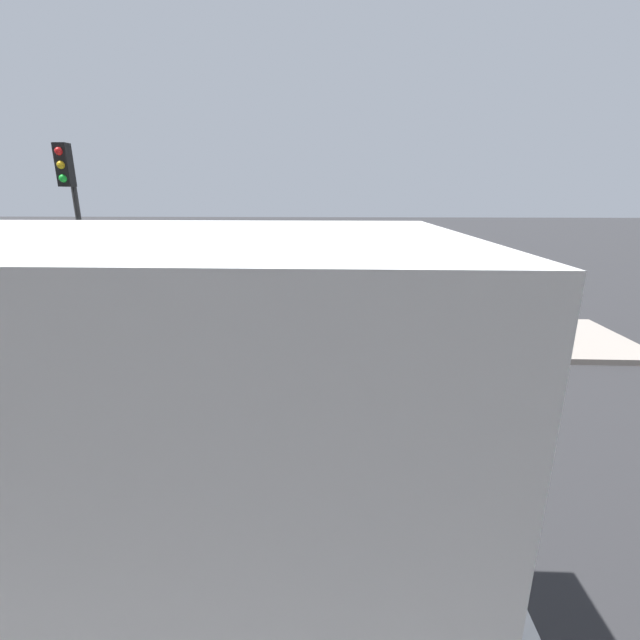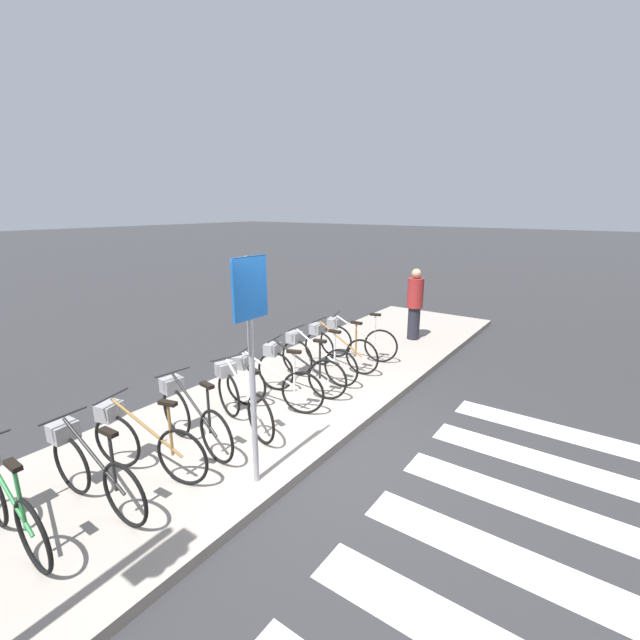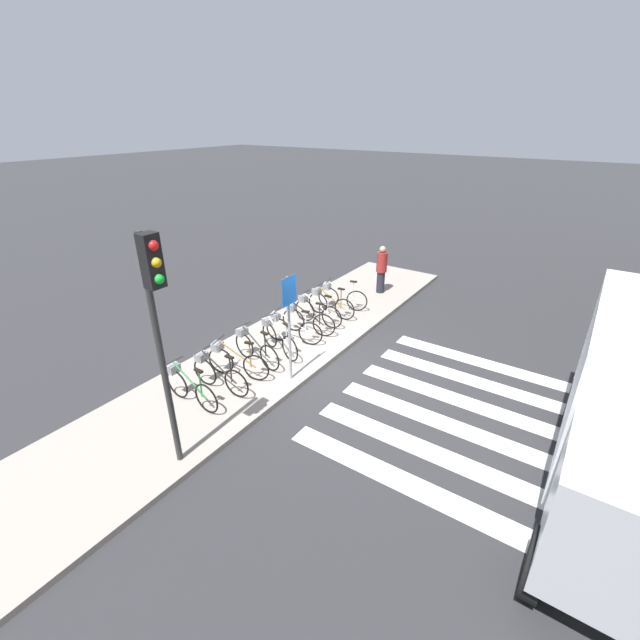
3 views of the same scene
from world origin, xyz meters
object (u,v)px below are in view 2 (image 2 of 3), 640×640
object	(u,v)px
parked_bicycle_0	(4,499)
parked_bicycle_2	(141,439)
parked_bicycle_5	(267,381)
parked_bicycle_7	(313,356)
pedestrian	(415,303)
parked_bicycle_8	(335,346)
parked_bicycle_4	(240,396)
parked_bicycle_3	(190,413)
parked_bicycle_6	(295,368)
parked_bicycle_9	(353,338)
parked_bicycle_1	(89,467)
sign_post	(251,335)

from	to	relation	value
parked_bicycle_0	parked_bicycle_2	bearing A→B (deg)	-2.75
parked_bicycle_5	parked_bicycle_7	size ratio (longest dim) A/B	0.96
parked_bicycle_7	pedestrian	world-z (taller)	pedestrian
parked_bicycle_2	parked_bicycle_7	bearing A→B (deg)	0.77
parked_bicycle_2	parked_bicycle_5	xyz separation A→B (m)	(1.95, -0.06, 0.00)
parked_bicycle_8	parked_bicycle_0	bearing A→B (deg)	179.68
parked_bicycle_4	parked_bicycle_7	xyz separation A→B (m)	(1.82, 0.14, 0.00)
parked_bicycle_3	pedestrian	distance (m)	5.67
parked_bicycle_2	parked_bicycle_0	bearing A→B (deg)	177.25
parked_bicycle_5	parked_bicycle_8	bearing A→B (deg)	2.63
parked_bicycle_0	parked_bicycle_6	distance (m)	3.82
parked_bicycle_6	pedestrian	distance (m)	3.78
parked_bicycle_7	parked_bicycle_3	bearing A→B (deg)	-179.96
parked_bicycle_0	parked_bicycle_6	bearing A→B (deg)	-1.78
parked_bicycle_9	pedestrian	world-z (taller)	pedestrian
parked_bicycle_1	parked_bicycle_7	xyz separation A→B (m)	(3.77, 0.10, 0.00)
parked_bicycle_4	parked_bicycle_8	xyz separation A→B (m)	(2.47, 0.13, 0.00)
parked_bicycle_6	parked_bicycle_8	world-z (taller)	same
parked_bicycle_0	pedestrian	xyz separation A→B (m)	(7.56, -0.45, 0.39)
parked_bicycle_0	parked_bicycle_7	size ratio (longest dim) A/B	1.00
parked_bicycle_1	parked_bicycle_9	xyz separation A→B (m)	(5.02, 0.08, 0.00)
parked_bicycle_1	parked_bicycle_9	world-z (taller)	same
parked_bicycle_2	parked_bicycle_4	world-z (taller)	same
parked_bicycle_8	parked_bicycle_9	world-z (taller)	same
parked_bicycle_9	pedestrian	bearing A→B (deg)	-12.37
parked_bicycle_3	parked_bicycle_6	size ratio (longest dim) A/B	1.02
parked_bicycle_6	sign_post	xyz separation A→B (m)	(-1.95, -1.04, 1.20)
parked_bicycle_3	parked_bicycle_6	bearing A→B (deg)	-3.04
parked_bicycle_7	parked_bicycle_9	distance (m)	1.24
parked_bicycle_4	pedestrian	xyz separation A→B (m)	(4.95, -0.29, 0.39)
parked_bicycle_1	sign_post	distance (m)	1.99
parked_bicycle_2	parked_bicycle_4	size ratio (longest dim) A/B	1.01
parked_bicycle_4	sign_post	world-z (taller)	sign_post
parked_bicycle_5	sign_post	xyz separation A→B (m)	(-1.32, -1.04, 1.20)
parked_bicycle_0	parked_bicycle_1	bearing A→B (deg)	-10.12
parked_bicycle_3	parked_bicycle_7	distance (m)	2.51
parked_bicycle_9	parked_bicycle_0	bearing A→B (deg)	179.65
sign_post	parked_bicycle_0	bearing A→B (deg)	148.16
parked_bicycle_4	parked_bicycle_5	distance (m)	0.58
parked_bicycle_0	parked_bicycle_4	size ratio (longest dim) A/B	1.04
parked_bicycle_9	sign_post	bearing A→B (deg)	-163.60
parked_bicycle_8	parked_bicycle_9	bearing A→B (deg)	-0.60
parked_bicycle_5	parked_bicycle_9	distance (m)	2.49
parked_bicycle_4	parked_bicycle_5	bearing A→B (deg)	3.96
parked_bicycle_8	pedestrian	distance (m)	2.55
parked_bicycle_0	pedestrian	distance (m)	7.58
parked_bicycle_4	pedestrian	distance (m)	4.97
parked_bicycle_4	parked_bicycle_8	size ratio (longest dim) A/B	0.96
parked_bicycle_6	sign_post	world-z (taller)	sign_post
parked_bicycle_2	parked_bicycle_9	world-z (taller)	same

